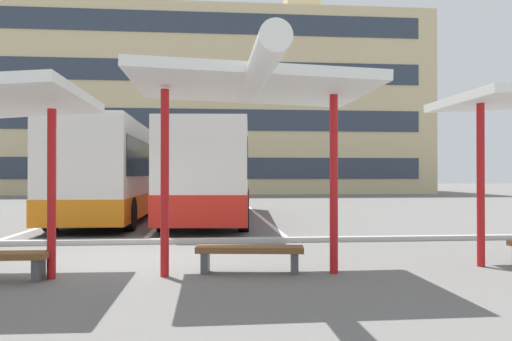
{
  "coord_description": "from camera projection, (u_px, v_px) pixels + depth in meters",
  "views": [
    {
      "loc": [
        1.62,
        -10.19,
        1.67
      ],
      "look_at": [
        2.97,
        4.21,
        1.78
      ],
      "focal_mm": 35.71,
      "sensor_mm": 36.0,
      "label": 1
    }
  ],
  "objects": [
    {
      "name": "lane_stripe_2",
      "position": [
        260.0,
        216.0,
        20.11
      ],
      "size": [
        0.16,
        14.0,
        0.01
      ],
      "primitive_type": "cube",
      "color": "white",
      "rests_on": "ground"
    },
    {
      "name": "waiting_shelter_2",
      "position": [
        252.0,
        88.0,
        8.19
      ],
      "size": [
        3.82,
        4.67,
        3.3
      ],
      "color": "red",
      "rests_on": "ground"
    },
    {
      "name": "ground_plane",
      "position": [
        126.0,
        259.0,
        9.98
      ],
      "size": [
        160.0,
        160.0,
        0.0
      ],
      "primitive_type": "plane",
      "color": "slate"
    },
    {
      "name": "platform_kerb",
      "position": [
        141.0,
        242.0,
        12.18
      ],
      "size": [
        44.0,
        0.24,
        0.12
      ],
      "primitive_type": "cube",
      "color": "#ADADA8",
      "rests_on": "ground"
    },
    {
      "name": "bench_3",
      "position": [
        250.0,
        253.0,
        8.62
      ],
      "size": [
        1.85,
        0.64,
        0.45
      ],
      "color": "brown",
      "rests_on": "ground"
    },
    {
      "name": "lane_stripe_0",
      "position": [
        70.0,
        218.0,
        19.43
      ],
      "size": [
        0.16,
        14.0,
        0.01
      ],
      "primitive_type": "cube",
      "color": "white",
      "rests_on": "ground"
    },
    {
      "name": "coach_bus_0",
      "position": [
        114.0,
        173.0,
        18.35
      ],
      "size": [
        2.64,
        10.19,
        3.7
      ],
      "color": "silver",
      "rests_on": "ground"
    },
    {
      "name": "lane_stripe_1",
      "position": [
        167.0,
        217.0,
        19.77
      ],
      "size": [
        0.16,
        14.0,
        0.01
      ],
      "primitive_type": "cube",
      "color": "white",
      "rests_on": "ground"
    },
    {
      "name": "coach_bus_1",
      "position": [
        214.0,
        175.0,
        19.02
      ],
      "size": [
        3.51,
        11.83,
        3.61
      ],
      "color": "silver",
      "rests_on": "ground"
    },
    {
      "name": "terminal_building",
      "position": [
        192.0,
        108.0,
        48.06
      ],
      "size": [
        42.21,
        13.36,
        18.69
      ],
      "color": "#D1BC8C",
      "rests_on": "ground"
    }
  ]
}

